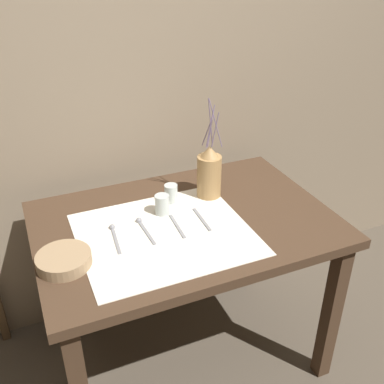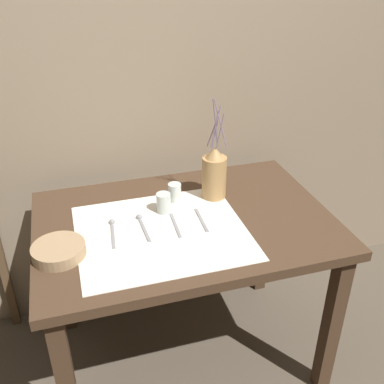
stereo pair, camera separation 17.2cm
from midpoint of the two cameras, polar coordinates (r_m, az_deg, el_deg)
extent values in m
plane|color=brown|center=(2.28, 1.51, -19.70)|extent=(12.00, 12.00, 0.00)
cube|color=gray|center=(2.04, -2.56, 14.60)|extent=(7.00, 0.06, 2.40)
cube|color=#422D1E|center=(1.79, 1.82, -4.13)|extent=(1.16, 0.79, 0.04)
cube|color=#422D1E|center=(2.01, 19.77, -15.67)|extent=(0.06, 0.06, 0.71)
cube|color=#422D1E|center=(2.22, -14.31, -9.66)|extent=(0.06, 0.06, 0.71)
cube|color=#422D1E|center=(2.43, 10.97, -5.30)|extent=(0.06, 0.06, 0.71)
cube|color=silver|center=(1.70, -0.97, -5.21)|extent=(0.63, 0.55, 0.00)
cylinder|color=#A87F4C|center=(1.89, 5.42, 1.77)|extent=(0.10, 0.10, 0.18)
cone|color=#A87F4C|center=(1.84, 5.59, 4.95)|extent=(0.08, 0.08, 0.05)
cylinder|color=slate|center=(1.81, 5.88, 8.15)|extent=(0.04, 0.02, 0.17)
cylinder|color=slate|center=(1.79, 5.68, 7.81)|extent=(0.03, 0.01, 0.16)
cylinder|color=slate|center=(1.81, 5.33, 7.46)|extent=(0.03, 0.03, 0.13)
cylinder|color=slate|center=(1.78, 5.80, 8.59)|extent=(0.04, 0.03, 0.21)
cylinder|color=slate|center=(1.80, 6.38, 7.64)|extent=(0.03, 0.02, 0.15)
cylinder|color=slate|center=(1.79, 6.45, 8.48)|extent=(0.05, 0.03, 0.20)
cylinder|color=#9E7F5B|center=(1.62, -13.66, -7.38)|extent=(0.19, 0.19, 0.04)
cylinder|color=#B7C1BC|center=(1.80, -0.92, -1.46)|extent=(0.06, 0.06, 0.08)
cylinder|color=#B7C1BC|center=(1.88, 0.32, -0.12)|extent=(0.06, 0.06, 0.08)
cube|color=gray|center=(1.69, -7.15, -5.55)|extent=(0.03, 0.17, 0.00)
sphere|color=gray|center=(1.76, -7.40, -3.90)|extent=(0.02, 0.02, 0.02)
cube|color=gray|center=(1.71, -3.22, -4.84)|extent=(0.02, 0.17, 0.00)
sphere|color=gray|center=(1.78, -4.00, -3.30)|extent=(0.02, 0.02, 0.02)
cube|color=gray|center=(1.73, 0.74, -4.31)|extent=(0.02, 0.17, 0.00)
cube|color=gray|center=(1.77, 4.00, -3.64)|extent=(0.02, 0.17, 0.00)
camera|label=1|loc=(0.09, -87.14, 1.62)|focal=42.00mm
camera|label=2|loc=(0.09, 92.86, -1.62)|focal=42.00mm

